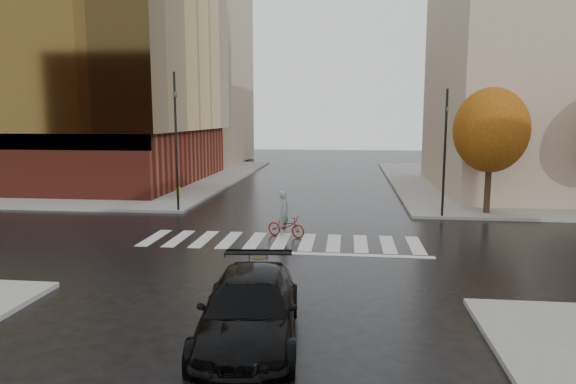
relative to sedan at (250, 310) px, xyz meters
name	(u,v)px	position (x,y,z in m)	size (l,w,h in m)	color
ground	(279,244)	(-0.55, 9.17, -0.79)	(120.00, 120.00, 0.00)	black
sidewalk_nw	(70,176)	(-21.55, 30.17, -0.71)	(30.00, 30.00, 0.15)	gray
crosswalk	(281,241)	(-0.55, 9.67, -0.78)	(12.00, 3.00, 0.01)	silver
office_glass	(30,76)	(-22.55, 27.16, 7.49)	(27.00, 19.00, 16.00)	maroon
building_ne_tan	(565,56)	(16.45, 26.17, 8.36)	(16.00, 16.00, 18.00)	tan
building_nw_far	(182,72)	(-16.55, 46.17, 9.36)	(14.00, 12.00, 20.00)	tan
tree_ne_a	(491,130)	(9.45, 16.57, 3.67)	(3.80, 3.80, 6.50)	#322416
sedan	(250,310)	(0.00, 0.00, 0.00)	(2.20, 5.42, 1.57)	black
cyclist	(285,221)	(-0.48, 10.54, -0.10)	(1.87, 1.21, 2.00)	maroon
traffic_light_nw	(176,132)	(-6.94, 15.47, 3.54)	(0.21, 0.18, 7.33)	black
traffic_light_ne	(445,146)	(6.99, 15.47, 2.91)	(0.18, 0.20, 6.38)	black
fire_hydrant	(178,192)	(-8.18, 19.17, -0.23)	(0.26, 0.26, 0.73)	gold
manhole	(260,257)	(-1.01, 7.17, -0.78)	(0.63, 0.63, 0.01)	#3D3415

